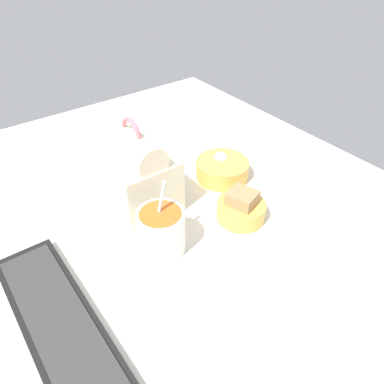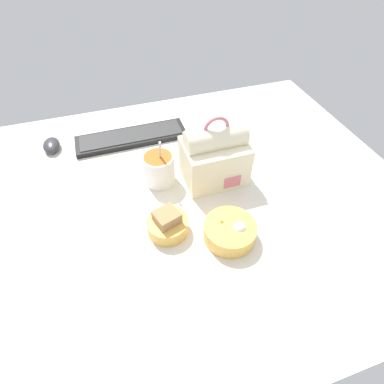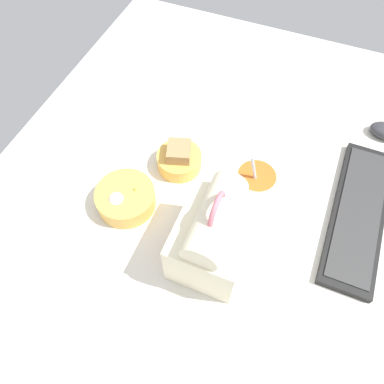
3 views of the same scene
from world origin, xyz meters
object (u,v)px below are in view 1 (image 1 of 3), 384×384
at_px(soup_cup, 161,231).
at_px(bento_bowl_snacks, 222,169).
at_px(keyboard, 59,322).
at_px(lunch_bag, 136,172).
at_px(bento_bowl_sandwich, 241,209).

xyz_separation_m(soup_cup, bento_bowl_snacks, (0.12, -0.26, -0.02)).
bearing_deg(soup_cup, keyboard, 101.22).
xyz_separation_m(lunch_bag, soup_cup, (-0.16, 0.04, -0.03)).
height_order(soup_cup, bento_bowl_snacks, soup_cup).
xyz_separation_m(lunch_bag, bento_bowl_sandwich, (-0.19, -0.16, -0.06)).
bearing_deg(bento_bowl_snacks, soup_cup, 114.84).
distance_m(keyboard, lunch_bag, 0.36).
xyz_separation_m(soup_cup, bento_bowl_sandwich, (-0.03, -0.19, -0.02)).
bearing_deg(soup_cup, bento_bowl_snacks, -65.16).
xyz_separation_m(keyboard, lunch_bag, (0.21, -0.28, 0.07)).
distance_m(lunch_bag, bento_bowl_snacks, 0.24).
relative_size(keyboard, soup_cup, 2.45).
bearing_deg(soup_cup, bento_bowl_sandwich, -97.39).
distance_m(soup_cup, bento_bowl_snacks, 0.29).
relative_size(keyboard, lunch_bag, 1.77).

